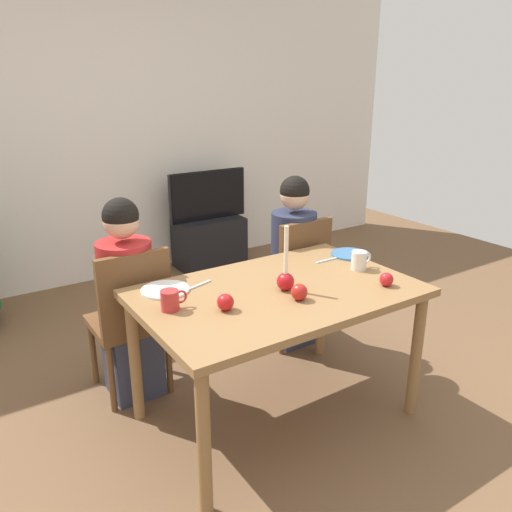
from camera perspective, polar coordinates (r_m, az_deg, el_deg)
name	(u,v)px	position (r m, az deg, el deg)	size (l,w,h in m)	color
ground_plane	(276,414)	(2.96, 2.22, -17.21)	(7.68, 7.68, 0.00)	brown
back_wall	(105,134)	(4.76, -16.46, 12.94)	(6.40, 0.10, 2.60)	silver
dining_table	(277,304)	(2.62, 2.41, -5.40)	(1.40, 0.90, 0.75)	olive
chair_left	(131,315)	(2.95, -13.75, -6.39)	(0.40, 0.40, 0.90)	brown
chair_right	(296,274)	(3.46, 4.44, -1.99)	(0.40, 0.40, 0.90)	brown
person_left_child	(128,303)	(2.95, -14.06, -5.15)	(0.30, 0.30, 1.17)	#33384C
person_right_child	(293,264)	(3.46, 4.14, -0.94)	(0.30, 0.30, 1.17)	#33384C
tv_stand	(209,242)	(5.02, -5.23, 1.52)	(0.64, 0.40, 0.48)	black
tv	(208,195)	(4.90, -5.40, 6.77)	(0.79, 0.05, 0.46)	black
candle_centerpiece	(286,277)	(2.56, 3.32, -2.38)	(0.09, 0.09, 0.33)	red
plate_left	(165,290)	(2.61, -10.10, -3.73)	(0.24, 0.24, 0.01)	white
plate_right	(350,254)	(3.13, 10.44, 0.21)	(0.23, 0.23, 0.01)	teal
mug_left	(171,300)	(2.38, -9.51, -4.88)	(0.13, 0.08, 0.10)	#B72D2D
mug_right	(359,260)	(2.89, 11.48, -0.47)	(0.13, 0.09, 0.10)	silver
fork_left	(198,286)	(2.64, -6.53, -3.31)	(0.18, 0.01, 0.01)	silver
fork_right	(328,260)	(3.02, 8.05, -0.44)	(0.18, 0.01, 0.01)	silver
apple_near_candle	(299,292)	(2.46, 4.85, -4.03)	(0.08, 0.08, 0.08)	#B11E18
apple_by_left_plate	(225,302)	(2.35, -3.44, -5.17)	(0.08, 0.08, 0.08)	red
apple_by_right_mug	(386,279)	(2.70, 14.35, -2.54)	(0.07, 0.07, 0.07)	red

